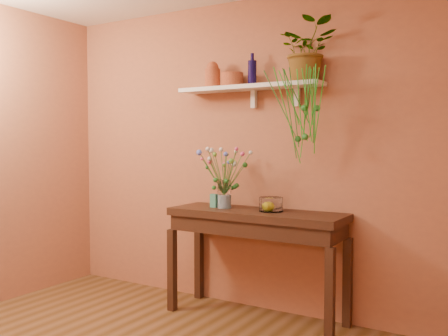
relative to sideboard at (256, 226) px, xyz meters
The scene contains 13 objects.
room 1.85m from the sideboard, 96.23° to the right, with size 4.04×4.04×2.70m.
sideboard is the anchor object (origin of this frame).
wall_shelf 1.16m from the sideboard, 134.42° to the left, with size 1.30×0.24×0.19m.
terracotta_jug 1.38m from the sideboard, 167.17° to the left, with size 0.18×0.18×0.23m.
terracotta_pot 1.27m from the sideboard, 157.72° to the left, with size 0.19×0.19×0.12m, color #B4592E.
blue_bottle 1.29m from the sideboard, 128.45° to the left, with size 0.08×0.08×0.27m.
spider_plant 1.47m from the sideboard, 21.30° to the left, with size 0.44×0.38×0.48m, color #246924.
plant_fronds 1.01m from the sideboard, ahead, with size 0.52×0.30×0.73m.
glass_vase 0.38m from the sideboard, behind, with size 0.12×0.12×0.24m.
bouquet 0.58m from the sideboard, behind, with size 0.48×0.42×0.41m.
glass_bowl 0.22m from the sideboard, ahead, with size 0.19×0.19×0.12m.
lemon 0.21m from the sideboard, ahead, with size 0.08×0.08×0.08m, color yellow.
carton 0.44m from the sideboard, behind, with size 0.06×0.04×0.12m, color #346E83.
Camera 1 is at (2.07, -1.85, 1.46)m, focal length 39.85 mm.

